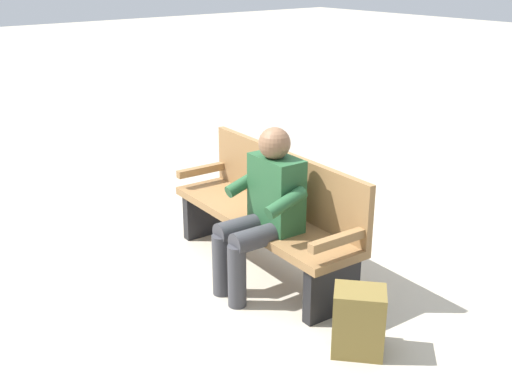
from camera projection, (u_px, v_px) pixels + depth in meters
ground_plane at (262, 269)px, 4.79m from camera, size 40.00×40.00×0.00m
bench_near at (269, 211)px, 4.66m from camera, size 1.83×0.59×0.90m
person_seated at (263, 207)px, 4.29m from camera, size 0.59×0.59×1.18m
backpack at (359, 321)px, 3.72m from camera, size 0.39×0.38×0.42m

